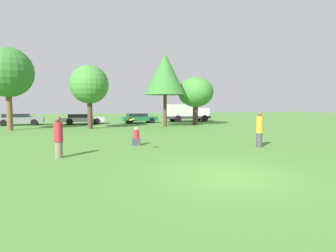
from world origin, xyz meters
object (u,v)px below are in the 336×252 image
Objects in this scene: tree_0 at (8,73)px; tree_2 at (165,74)px; frisbee at (132,120)px; parked_car_grey at (20,119)px; tree_3 at (196,92)px; parked_car_green at (139,118)px; delivery_truck_white at (186,112)px; bystander_sitting at (136,138)px; tree_1 at (89,85)px; parked_car_silver at (82,119)px; person_catcher at (259,129)px; person_thrower at (58,137)px.

tree_2 is at bearing -1.65° from tree_0.
tree_2 is at bearing 66.28° from frisbee.
tree_3 is at bearing -17.75° from parked_car_grey.
tree_3 reaches higher than parked_car_grey.
frisbee is at bearing -113.72° from tree_2.
tree_3 is (17.44, 0.71, -1.38)m from tree_0.
parked_car_grey is at bearing 154.26° from tree_2.
delivery_truck_white is (6.25, 0.62, 0.59)m from parked_car_green.
tree_1 is at bearing 98.88° from bystander_sitting.
parked_car_green reaches higher than parked_car_silver.
tree_1 is (-1.78, 11.41, 3.54)m from bystander_sitting.
parked_car_green reaches higher than bystander_sitting.
person_catcher is at bearing -68.32° from parked_car_silver.
tree_3 reaches higher than parked_car_green.
person_catcher is at bearing -102.01° from tree_3.
tree_1 is at bearing -45.15° from parked_car_grey.
tree_2 is (7.15, 0.10, 1.20)m from tree_1.
person_catcher is 14.81m from tree_2.
delivery_truck_white reaches higher than parked_car_green.
tree_3 is at bearing 6.28° from tree_1.
tree_1 is 10.21m from parked_car_grey.
tree_2 is 1.78× the size of parked_car_green.
person_catcher reaches higher than parked_car_silver.
tree_0 is at bearing 118.25° from frisbee.
delivery_truck_white is at bearing 53.50° from tree_2.
tree_0 is (-7.62, 14.18, 3.32)m from frisbee.
tree_3 reaches higher than frisbee.
parked_car_green is (12.72, -0.62, -0.04)m from parked_car_grey.
parked_car_silver reaches higher than bystander_sitting.
bystander_sitting is at bearing -119.71° from delivery_truck_white.
person_catcher is 15.83m from tree_3.
tree_0 is 1.20× the size of delivery_truck_white.
delivery_truck_white is (12.14, 6.84, -2.74)m from tree_1.
tree_3 reaches higher than delivery_truck_white.
delivery_truck_white is (4.47, 20.92, 0.29)m from person_catcher.
tree_3 is 6.19m from delivery_truck_white.
bystander_sitting is (3.79, 2.47, -0.46)m from person_thrower.
tree_1 is (-7.67, 14.08, 3.03)m from person_catcher.
delivery_truck_white is at bearing 2.03° from parked_car_silver.
delivery_truck_white is (18.97, -0.00, 0.56)m from parked_car_grey.
person_catcher is 6.48m from bystander_sitting.
person_thrower is at bearing -77.02° from parked_car_grey.
tree_3 reaches higher than person_catcher.
tree_3 is 12.86m from parked_car_silver.
tree_0 is (-14.19, 14.57, 3.92)m from person_catcher.
tree_3 is at bearing 2.34° from tree_0.
frisbee is 16.43m from tree_0.
parked_car_green is (7.90, 20.10, -0.25)m from person_thrower.
tree_0 is at bearing -161.35° from delivery_truck_white.
tree_3 is (9.13, 12.61, 3.05)m from bystander_sitting.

